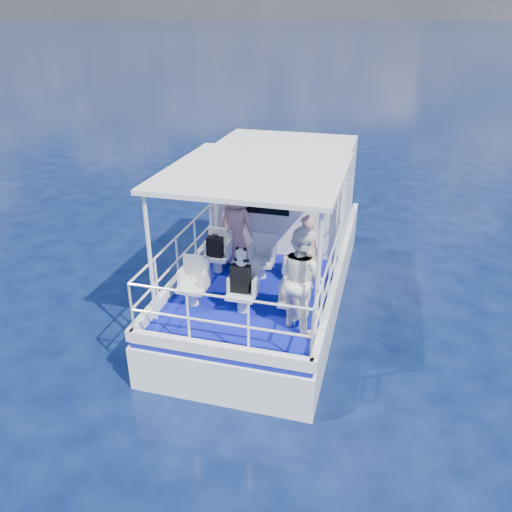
# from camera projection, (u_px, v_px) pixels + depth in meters

# --- Properties ---
(ground) EXTENTS (2000.00, 2000.00, 0.00)m
(ground) POSITION_uv_depth(u_px,v_px,m) (259.00, 321.00, 9.99)
(ground) COLOR black
(ground) RESTS_ON ground
(hull) EXTENTS (3.00, 7.00, 1.60)m
(hull) POSITION_uv_depth(u_px,v_px,m) (270.00, 297.00, 10.86)
(hull) COLOR white
(hull) RESTS_ON ground
(deck) EXTENTS (2.90, 6.90, 0.10)m
(deck) POSITION_uv_depth(u_px,v_px,m) (271.00, 262.00, 10.50)
(deck) COLOR #090E87
(deck) RESTS_ON hull
(cabin) EXTENTS (2.85, 2.00, 2.20)m
(cabin) POSITION_uv_depth(u_px,v_px,m) (285.00, 191.00, 11.13)
(cabin) COLOR white
(cabin) RESTS_ON deck
(canopy) EXTENTS (3.00, 3.20, 0.08)m
(canopy) POSITION_uv_depth(u_px,v_px,m) (256.00, 171.00, 8.46)
(canopy) COLOR white
(canopy) RESTS_ON cabin
(canopy_posts) EXTENTS (2.77, 2.97, 2.20)m
(canopy_posts) POSITION_uv_depth(u_px,v_px,m) (255.00, 234.00, 8.91)
(canopy_posts) COLOR white
(canopy_posts) RESTS_ON deck
(railings) EXTENTS (2.84, 3.59, 1.00)m
(railings) POSITION_uv_depth(u_px,v_px,m) (251.00, 272.00, 8.89)
(railings) COLOR white
(railings) RESTS_ON deck
(seat_port_fwd) EXTENTS (0.48, 0.46, 0.38)m
(seat_port_fwd) POSITION_uv_depth(u_px,v_px,m) (218.00, 263.00, 9.91)
(seat_port_fwd) COLOR silver
(seat_port_fwd) RESTS_ON deck
(seat_center_fwd) EXTENTS (0.48, 0.46, 0.38)m
(seat_center_fwd) POSITION_uv_depth(u_px,v_px,m) (261.00, 268.00, 9.70)
(seat_center_fwd) COLOR silver
(seat_center_fwd) RESTS_ON deck
(seat_stbd_fwd) EXTENTS (0.48, 0.46, 0.38)m
(seat_stbd_fwd) POSITION_uv_depth(u_px,v_px,m) (307.00, 274.00, 9.48)
(seat_stbd_fwd) COLOR silver
(seat_stbd_fwd) RESTS_ON deck
(seat_port_aft) EXTENTS (0.48, 0.46, 0.38)m
(seat_port_aft) POSITION_uv_depth(u_px,v_px,m) (193.00, 295.00, 8.78)
(seat_port_aft) COLOR silver
(seat_port_aft) RESTS_ON deck
(seat_center_aft) EXTENTS (0.48, 0.46, 0.38)m
(seat_center_aft) POSITION_uv_depth(u_px,v_px,m) (242.00, 301.00, 8.57)
(seat_center_aft) COLOR silver
(seat_center_aft) RESTS_ON deck
(seat_stbd_aft) EXTENTS (0.48, 0.46, 0.38)m
(seat_stbd_aft) POSITION_uv_depth(u_px,v_px,m) (294.00, 309.00, 8.35)
(seat_stbd_aft) COLOR silver
(seat_stbd_aft) RESTS_ON deck
(passenger_port_fwd) EXTENTS (0.71, 0.60, 1.64)m
(passenger_port_fwd) POSITION_uv_depth(u_px,v_px,m) (236.00, 226.00, 9.99)
(passenger_port_fwd) COLOR #DC938E
(passenger_port_fwd) RESTS_ON deck
(passenger_stbd_fwd) EXTENTS (0.55, 0.38, 1.45)m
(passenger_stbd_fwd) POSITION_uv_depth(u_px,v_px,m) (306.00, 252.00, 9.11)
(passenger_stbd_fwd) COLOR tan
(passenger_stbd_fwd) RESTS_ON deck
(passenger_stbd_aft) EXTENTS (1.07, 1.04, 1.74)m
(passenger_stbd_aft) POSITION_uv_depth(u_px,v_px,m) (301.00, 278.00, 7.89)
(passenger_stbd_aft) COLOR white
(passenger_stbd_aft) RESTS_ON deck
(backpack_port) EXTENTS (0.30, 0.17, 0.40)m
(backpack_port) POSITION_uv_depth(u_px,v_px,m) (215.00, 247.00, 9.67)
(backpack_port) COLOR black
(backpack_port) RESTS_ON seat_port_fwd
(backpack_center) EXTENTS (0.32, 0.18, 0.48)m
(backpack_center) POSITION_uv_depth(u_px,v_px,m) (241.00, 279.00, 8.40)
(backpack_center) COLOR black
(backpack_center) RESTS_ON seat_center_aft
(compact_camera) EXTENTS (0.10, 0.06, 0.06)m
(compact_camera) POSITION_uv_depth(u_px,v_px,m) (215.00, 236.00, 9.56)
(compact_camera) COLOR black
(compact_camera) RESTS_ON backpack_port
(panda) EXTENTS (0.22, 0.18, 0.34)m
(panda) POSITION_uv_depth(u_px,v_px,m) (241.00, 257.00, 8.23)
(panda) COLOR silver
(panda) RESTS_ON backpack_center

